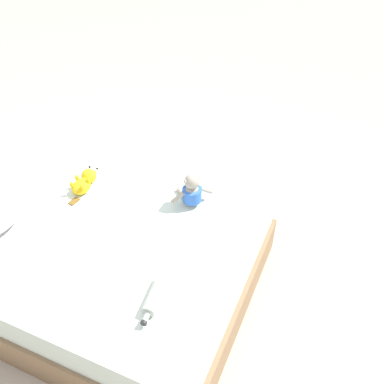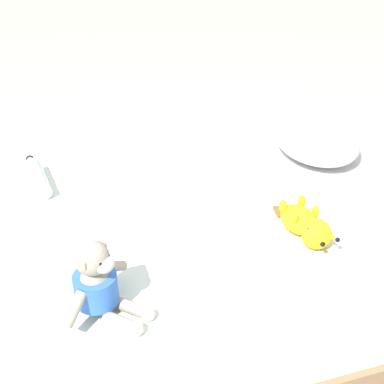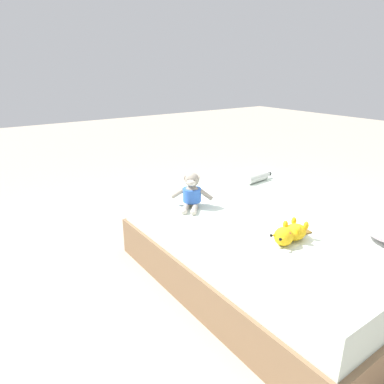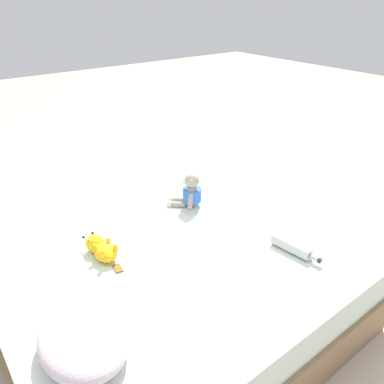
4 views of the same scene
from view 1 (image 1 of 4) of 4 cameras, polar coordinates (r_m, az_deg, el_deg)
name	(u,v)px [view 1 (image 1 of 4)]	position (r m, az deg, el deg)	size (l,w,h in m)	color
ground_plane	(109,280)	(2.98, -10.95, -11.46)	(16.00, 16.00, 0.00)	#B7A893
bed	(104,257)	(2.80, -11.55, -8.49)	(1.46, 1.84, 0.48)	#846647
plush_monkey	(191,191)	(2.68, -0.09, 0.08)	(0.26, 0.26, 0.24)	#9E9384
plush_yellow_creature	(85,182)	(2.92, -14.09, 1.34)	(0.33, 0.13, 0.10)	yellow
glass_bottle	(156,295)	(2.23, -4.84, -13.53)	(0.30, 0.10, 0.07)	#B7BCB2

